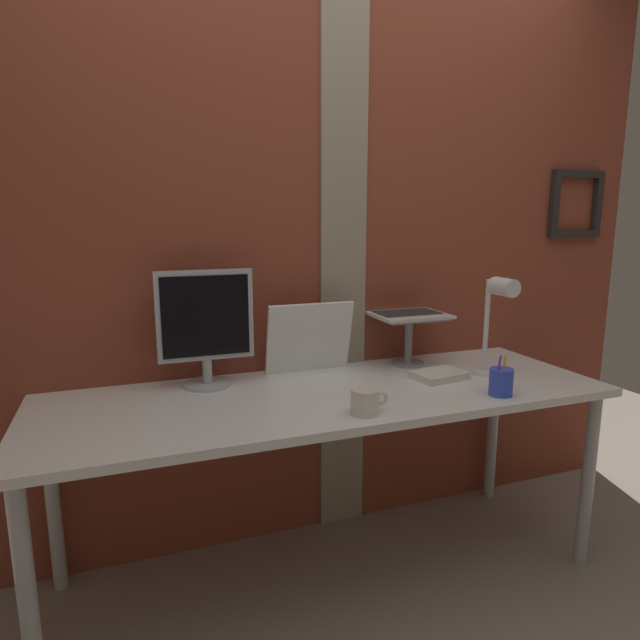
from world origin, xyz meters
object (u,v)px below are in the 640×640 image
object	(u,v)px
monitor	(205,322)
coffee_mug	(366,401)
whiteboard_panel	(309,338)
desk_lamp	(496,315)
laptop	(401,300)
pen_cup	(501,382)

from	to	relation	value
monitor	coffee_mug	distance (m)	0.68
whiteboard_panel	coffee_mug	distance (m)	0.53
desk_lamp	coffee_mug	size ratio (longest dim) A/B	3.10
laptop	desk_lamp	size ratio (longest dim) A/B	0.81
whiteboard_panel	desk_lamp	size ratio (longest dim) A/B	0.89
monitor	pen_cup	bearing A→B (deg)	-26.19
monitor	laptop	distance (m)	0.87
monitor	pen_cup	size ratio (longest dim) A/B	2.91
desk_lamp	pen_cup	xyz separation A→B (m)	(-0.12, -0.20, -0.20)
monitor	desk_lamp	xyz separation A→B (m)	(1.09, -0.28, 0.00)
desk_lamp	coffee_mug	xyz separation A→B (m)	(-0.65, -0.20, -0.21)
pen_cup	laptop	bearing A→B (deg)	100.81
desk_lamp	pen_cup	size ratio (longest dim) A/B	2.66
desk_lamp	pen_cup	distance (m)	0.30
laptop	coffee_mug	xyz separation A→B (m)	(-0.43, -0.56, -0.23)
laptop	whiteboard_panel	world-z (taller)	laptop
laptop	whiteboard_panel	xyz separation A→B (m)	(-0.44, -0.04, -0.13)
desk_lamp	whiteboard_panel	bearing A→B (deg)	154.36
coffee_mug	laptop	bearing A→B (deg)	52.43
laptop	coffee_mug	world-z (taller)	laptop
pen_cup	coffee_mug	distance (m)	0.53
pen_cup	coffee_mug	size ratio (longest dim) A/B	1.16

